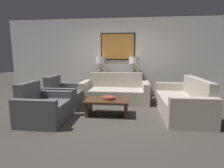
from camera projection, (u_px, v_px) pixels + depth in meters
The scene contains 11 objects.
ground_plane at pixel (109, 118), 3.95m from camera, with size 20.00×20.00×0.00m, color #3D3833.
back_wall at pixel (118, 57), 6.12m from camera, with size 7.86×0.12×2.65m.
console_table at pixel (117, 85), 6.00m from camera, with size 1.67×0.39×0.78m.
table_lamp_left at pixel (101, 62), 5.93m from camera, with size 0.32×0.32×0.57m.
table_lamp_right at pixel (134, 62), 5.81m from camera, with size 0.32×0.32×0.57m.
couch_by_back_wall at pixel (115, 92), 5.32m from camera, with size 2.01×0.92×0.87m.
couch_by_side at pixel (183, 102), 4.18m from camera, with size 0.92×2.01×0.87m.
coffee_table at pixel (107, 104), 4.11m from camera, with size 1.02×0.61×0.38m.
decorative_bowl at pixel (109, 98), 4.10m from camera, with size 0.29×0.29×0.06m.
armchair_near_back_wall at pixel (64, 96), 4.81m from camera, with size 0.89×0.98×0.85m.
armchair_near_camera at pixel (44, 109), 3.69m from camera, with size 0.89×0.98×0.85m.
Camera 1 is at (0.49, -3.74, 1.40)m, focal length 28.00 mm.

